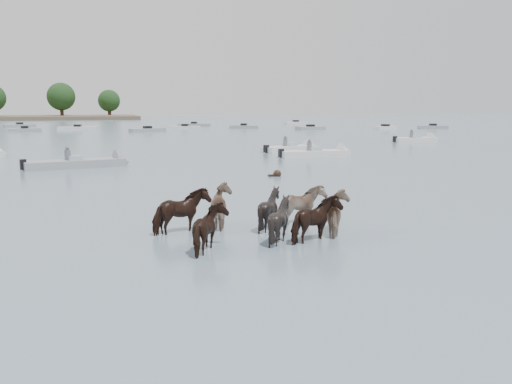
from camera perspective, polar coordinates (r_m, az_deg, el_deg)
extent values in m
plane|color=slate|center=(15.65, -4.26, -4.82)|extent=(400.00, 400.00, 0.00)
imported|color=black|center=(16.30, -7.83, -2.22)|extent=(1.91, 1.44, 1.47)
imported|color=#89715C|center=(17.15, -3.22, -1.61)|extent=(1.61, 1.75, 1.46)
imported|color=black|center=(16.67, 1.41, -2.01)|extent=(1.46, 1.35, 1.40)
imported|color=#86725B|center=(17.48, 4.69, -1.55)|extent=(1.78, 1.17, 1.38)
imported|color=black|center=(14.18, -4.61, -4.07)|extent=(1.21, 1.40, 1.37)
imported|color=black|center=(15.11, 2.49, -3.19)|extent=(1.47, 1.36, 1.39)
imported|color=black|center=(15.23, 6.23, -3.11)|extent=(1.82, 1.48, 1.41)
imported|color=gray|center=(16.30, 8.84, -2.38)|extent=(1.21, 1.40, 1.39)
sphere|color=black|center=(29.23, 2.23, 1.89)|extent=(0.44, 0.44, 0.44)
cube|color=black|center=(29.17, 1.76, 1.68)|extent=(0.50, 0.22, 0.18)
cone|color=silver|center=(44.54, -25.04, 3.60)|extent=(1.58, 1.84, 1.60)
cube|color=gray|center=(35.12, -18.36, 2.76)|extent=(6.08, 2.88, 0.55)
cone|color=gray|center=(35.81, -13.75, 3.07)|extent=(1.24, 1.76, 1.60)
cube|color=#99ADB7|center=(35.08, -18.38, 3.33)|extent=(1.03, 1.27, 0.35)
cube|color=black|center=(34.64, -23.12, 2.67)|extent=(0.42, 0.42, 0.60)
cylinder|color=#595966|center=(35.08, -19.05, 3.62)|extent=(0.36, 0.36, 0.70)
sphere|color=#595966|center=(35.04, -19.09, 4.35)|extent=(0.24, 0.24, 0.24)
cube|color=silver|center=(45.04, 3.55, 4.47)|extent=(5.07, 3.04, 0.55)
cone|color=silver|center=(46.58, 5.86, 4.59)|extent=(1.36, 1.80, 1.60)
cube|color=#99ADB7|center=(45.01, 3.55, 4.92)|extent=(1.11, 1.32, 0.35)
cube|color=black|center=(43.56, 1.08, 4.53)|extent=(0.44, 0.44, 0.60)
cylinder|color=#595966|center=(44.86, 3.07, 5.16)|extent=(0.36, 0.36, 0.70)
sphere|color=#595966|center=(44.83, 3.08, 5.74)|extent=(0.24, 0.24, 0.24)
cube|color=silver|center=(40.60, 6.09, 3.95)|extent=(5.21, 1.64, 0.55)
cone|color=silver|center=(41.69, 9.38, 4.01)|extent=(0.91, 1.61, 1.60)
cube|color=#99ADB7|center=(40.57, 6.10, 4.44)|extent=(0.81, 1.13, 0.35)
cube|color=black|center=(39.62, 2.63, 4.08)|extent=(0.35, 0.35, 0.60)
cylinder|color=#595966|center=(40.40, 5.58, 4.71)|extent=(0.36, 0.36, 0.70)
sphere|color=#595966|center=(40.37, 5.59, 5.35)|extent=(0.24, 0.24, 0.24)
cube|color=silver|center=(59.44, 16.22, 5.22)|extent=(4.68, 1.62, 0.55)
cone|color=silver|center=(60.76, 18.07, 5.21)|extent=(0.91, 1.60, 1.60)
cube|color=#99ADB7|center=(59.42, 16.24, 5.56)|extent=(0.81, 1.12, 0.35)
cube|color=black|center=(58.19, 14.29, 5.38)|extent=(0.35, 0.35, 0.60)
cylinder|color=#595966|center=(59.20, 15.92, 5.76)|extent=(0.36, 0.36, 0.70)
sphere|color=#595966|center=(59.18, 15.94, 6.19)|extent=(0.24, 0.24, 0.24)
cube|color=gray|center=(105.31, -23.43, 6.34)|extent=(5.39, 3.31, 0.60)
cube|color=black|center=(105.30, -23.44, 6.55)|extent=(1.30, 1.30, 0.50)
cube|color=gray|center=(86.14, -22.98, 5.94)|extent=(4.66, 2.16, 0.60)
cube|color=black|center=(86.12, -22.99, 6.19)|extent=(1.14, 1.14, 0.50)
cube|color=silver|center=(90.15, -18.10, 6.31)|extent=(6.15, 2.78, 0.60)
cube|color=black|center=(90.14, -18.11, 6.55)|extent=(1.20, 1.20, 0.50)
cube|color=gray|center=(80.76, -11.25, 6.32)|extent=(5.48, 3.45, 0.60)
cube|color=black|center=(80.75, -11.25, 6.59)|extent=(1.31, 1.31, 0.50)
cube|color=silver|center=(88.89, -7.40, 6.65)|extent=(5.02, 3.17, 0.60)
cube|color=black|center=(88.88, -7.41, 6.89)|extent=(1.30, 1.30, 0.50)
cube|color=gray|center=(101.43, -6.47, 6.94)|extent=(5.97, 3.52, 0.60)
cube|color=black|center=(101.42, -6.48, 7.16)|extent=(1.30, 1.30, 0.50)
cube|color=gray|center=(91.32, -1.28, 6.78)|extent=(4.88, 3.27, 0.60)
cube|color=black|center=(91.31, -1.28, 7.02)|extent=(1.32, 1.32, 0.50)
cube|color=gray|center=(86.40, 5.70, 6.61)|extent=(5.32, 3.14, 0.60)
cube|color=black|center=(86.39, 5.70, 6.86)|extent=(1.28, 1.28, 0.50)
cube|color=silver|center=(112.33, 4.16, 7.17)|extent=(5.20, 2.53, 0.60)
cube|color=black|center=(112.32, 4.16, 7.36)|extent=(1.19, 1.19, 0.50)
cube|color=silver|center=(89.71, 13.33, 6.50)|extent=(4.71, 3.02, 0.60)
cube|color=black|center=(89.69, 13.34, 6.74)|extent=(1.30, 1.30, 0.50)
cube|color=gray|center=(94.84, 17.96, 6.43)|extent=(4.95, 2.75, 0.60)
cube|color=black|center=(94.83, 17.97, 6.66)|extent=(1.24, 1.24, 0.50)
cylinder|color=#382619|center=(165.98, -19.58, 7.78)|extent=(1.00, 1.00, 3.50)
sphere|color=black|center=(165.98, -19.67, 9.36)|extent=(7.77, 7.77, 7.77)
cylinder|color=#382619|center=(171.04, -15.03, 7.92)|extent=(1.00, 1.00, 2.91)
sphere|color=black|center=(171.03, -15.08, 9.19)|extent=(6.46, 6.46, 6.46)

